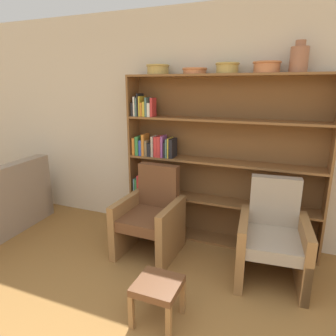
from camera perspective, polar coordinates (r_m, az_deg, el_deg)
wall_back at (r=3.63m, az=12.40°, el=7.36°), size 12.00×0.06×2.75m
bookshelf at (r=3.60m, az=7.18°, el=1.05°), size 2.29×0.30×1.99m
bowl_brass at (r=3.67m, az=-1.94°, el=18.34°), size 0.27×0.27×0.11m
bowl_sage at (r=3.51m, az=5.10°, el=18.02°), size 0.28×0.28×0.07m
bowl_copper at (r=3.43m, az=11.23°, el=18.28°), size 0.26×0.26×0.11m
bowl_terracotta at (r=3.37m, az=18.30°, el=17.90°), size 0.29×0.29×0.11m
vase_tall at (r=3.36m, az=23.70°, el=18.54°), size 0.17×0.17×0.30m
armchair_leather at (r=3.45m, az=-3.28°, el=-9.26°), size 0.65×0.69×0.98m
armchair_cushioned at (r=3.17m, az=19.28°, el=-12.50°), size 0.70×0.74×0.98m
footstool at (r=2.58m, az=-1.96°, el=-22.09°), size 0.35×0.35×0.36m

